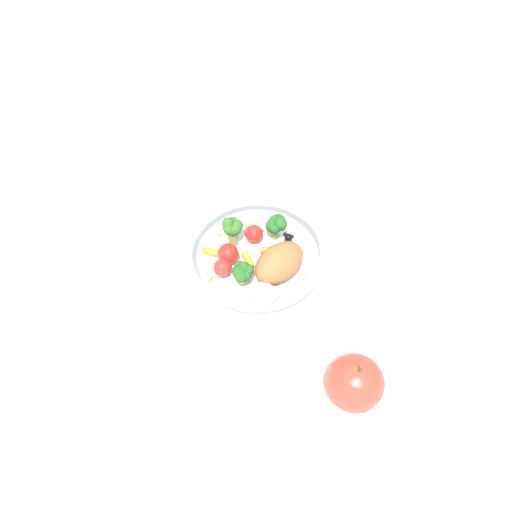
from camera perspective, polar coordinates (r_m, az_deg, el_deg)
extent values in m
plane|color=white|center=(0.80, 1.55, -0.92)|extent=(2.40, 2.40, 0.00)
cylinder|color=white|center=(0.80, 0.00, -0.87)|extent=(0.20, 0.20, 0.01)
torus|color=white|center=(0.77, 0.00, 0.72)|extent=(0.21, 0.21, 0.01)
ellipsoid|color=#935B33|center=(0.76, 2.47, -0.75)|extent=(0.09, 0.07, 0.05)
cylinder|color=#8EB766|center=(0.77, -1.51, -2.49)|extent=(0.01, 0.01, 0.02)
sphere|color=#23561E|center=(0.75, -1.87, -1.79)|extent=(0.02, 0.02, 0.02)
sphere|color=#23561E|center=(0.75, -1.66, -2.26)|extent=(0.02, 0.02, 0.02)
sphere|color=#23561E|center=(0.75, -1.22, -2.08)|extent=(0.02, 0.02, 0.02)
sphere|color=#23561E|center=(0.75, -0.80, -1.47)|extent=(0.02, 0.02, 0.02)
sphere|color=#23561E|center=(0.75, -1.33, -1.26)|extent=(0.02, 0.02, 0.02)
sphere|color=#23561E|center=(0.76, -1.72, -1.26)|extent=(0.02, 0.02, 0.02)
sphere|color=#23561E|center=(0.75, -1.98, -1.57)|extent=(0.02, 0.02, 0.02)
cylinder|color=#7FAD5B|center=(0.81, -2.53, 2.08)|extent=(0.02, 0.02, 0.03)
sphere|color=#2D6023|center=(0.79, -2.98, 2.93)|extent=(0.02, 0.02, 0.02)
sphere|color=#2D6023|center=(0.79, -2.61, 2.76)|extent=(0.01, 0.01, 0.01)
sphere|color=#2D6023|center=(0.79, -2.26, 2.93)|extent=(0.02, 0.02, 0.02)
sphere|color=#2D6023|center=(0.79, -2.12, 3.33)|extent=(0.02, 0.02, 0.02)
sphere|color=#2D6023|center=(0.79, -2.61, 3.64)|extent=(0.02, 0.02, 0.02)
sphere|color=#2D6023|center=(0.79, -3.08, 3.57)|extent=(0.02, 0.02, 0.02)
cylinder|color=#8EB766|center=(0.82, 2.11, 2.65)|extent=(0.01, 0.01, 0.02)
sphere|color=#23561E|center=(0.80, 1.80, 3.30)|extent=(0.02, 0.02, 0.02)
sphere|color=#23561E|center=(0.79, 2.03, 3.03)|extent=(0.02, 0.02, 0.02)
sphere|color=#23561E|center=(0.79, 2.67, 3.50)|extent=(0.02, 0.02, 0.02)
sphere|color=#23561E|center=(0.80, 2.60, 3.51)|extent=(0.02, 0.02, 0.02)
sphere|color=#23561E|center=(0.81, 2.47, 3.93)|extent=(0.02, 0.02, 0.02)
sphere|color=#23561E|center=(0.80, 2.02, 3.92)|extent=(0.02, 0.02, 0.02)
sphere|color=#23561E|center=(0.80, 1.74, 3.56)|extent=(0.02, 0.02, 0.02)
sphere|color=silver|center=(0.75, 0.32, -4.13)|extent=(0.02, 0.02, 0.02)
sphere|color=silver|center=(0.75, 1.03, -4.28)|extent=(0.03, 0.03, 0.03)
sphere|color=silver|center=(0.74, 1.55, -4.14)|extent=(0.02, 0.02, 0.02)
sphere|color=silver|center=(0.75, 1.02, -3.87)|extent=(0.03, 0.03, 0.03)
sphere|color=silver|center=(0.75, 0.99, -3.84)|extent=(0.02, 0.02, 0.02)
sphere|color=silver|center=(0.75, 0.37, -3.66)|extent=(0.02, 0.02, 0.02)
cube|color=yellow|center=(0.81, 3.47, 1.05)|extent=(0.02, 0.02, 0.00)
cylinder|color=#1933B2|center=(0.80, 3.50, 1.47)|extent=(0.02, 0.02, 0.02)
sphere|color=black|center=(0.79, 3.55, 2.05)|extent=(0.01, 0.01, 0.01)
sphere|color=black|center=(0.79, 3.20, 2.35)|extent=(0.01, 0.01, 0.01)
sphere|color=black|center=(0.79, 3.93, 2.13)|extent=(0.01, 0.01, 0.01)
cylinder|color=orange|center=(0.80, 1.51, 0.71)|extent=(0.03, 0.02, 0.01)
cylinder|color=orange|center=(0.80, -4.75, 0.42)|extent=(0.03, 0.03, 0.01)
cylinder|color=orange|center=(0.79, -0.89, -0.44)|extent=(0.01, 0.03, 0.01)
sphere|color=red|center=(0.78, -3.07, 0.28)|extent=(0.03, 0.03, 0.03)
sphere|color=red|center=(0.77, -3.69, -1.28)|extent=(0.03, 0.03, 0.03)
sphere|color=red|center=(0.81, -0.07, 2.56)|extent=(0.03, 0.03, 0.03)
sphere|color=tan|center=(0.83, -3.31, 3.03)|extent=(0.01, 0.01, 0.01)
sphere|color=tan|center=(0.78, -5.20, -2.26)|extent=(0.01, 0.01, 0.01)
sphere|color=#D1B775|center=(0.82, -4.11, 2.50)|extent=(0.01, 0.01, 0.01)
sphere|color=tan|center=(0.78, 5.42, -2.02)|extent=(0.01, 0.01, 0.01)
sphere|color=tan|center=(0.83, 0.60, 2.97)|extent=(0.01, 0.01, 0.01)
sphere|color=tan|center=(0.83, -1.17, 3.29)|extent=(0.01, 0.01, 0.01)
sphere|color=#D1B775|center=(0.76, -0.69, -4.33)|extent=(0.01, 0.01, 0.01)
sphere|color=#BC3828|center=(0.68, 10.69, -13.44)|extent=(0.07, 0.07, 0.07)
cylinder|color=brown|center=(0.64, 11.29, -11.99)|extent=(0.00, 0.00, 0.01)
cube|color=white|center=(0.93, -0.12, 9.79)|extent=(0.16, 0.16, 0.01)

